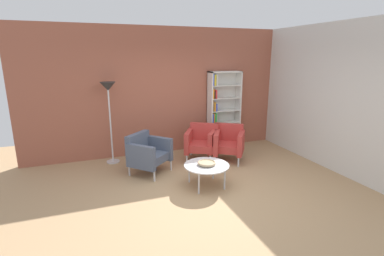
% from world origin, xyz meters
% --- Properties ---
extents(ground_plane, '(8.32, 8.32, 0.00)m').
position_xyz_m(ground_plane, '(0.00, 0.00, 0.00)').
color(ground_plane, tan).
extents(brick_back_panel, '(6.40, 0.12, 2.90)m').
position_xyz_m(brick_back_panel, '(0.00, 2.46, 1.45)').
color(brick_back_panel, '#9E5642').
rests_on(brick_back_panel, ground_plane).
extents(plaster_right_partition, '(0.12, 5.20, 2.90)m').
position_xyz_m(plaster_right_partition, '(2.86, 0.60, 1.45)').
color(plaster_right_partition, silver).
rests_on(plaster_right_partition, ground_plane).
extents(bookshelf_tall, '(0.80, 0.30, 1.90)m').
position_xyz_m(bookshelf_tall, '(1.33, 2.25, 0.94)').
color(bookshelf_tall, silver).
rests_on(bookshelf_tall, ground_plane).
extents(coffee_table_low, '(0.80, 0.80, 0.40)m').
position_xyz_m(coffee_table_low, '(0.14, 0.32, 0.37)').
color(coffee_table_low, silver).
rests_on(coffee_table_low, ground_plane).
extents(decorative_bowl, '(0.32, 0.32, 0.05)m').
position_xyz_m(decorative_bowl, '(0.14, 0.32, 0.43)').
color(decorative_bowl, tan).
rests_on(decorative_bowl, coffee_table_low).
extents(armchair_by_bookshelf, '(0.93, 0.91, 0.78)m').
position_xyz_m(armchair_by_bookshelf, '(0.59, 1.59, 0.41)').
color(armchair_by_bookshelf, '#B73833').
rests_on(armchair_by_bookshelf, ground_plane).
extents(armchair_spare_guest, '(0.95, 0.95, 0.78)m').
position_xyz_m(armchair_spare_guest, '(-0.72, 1.28, 0.41)').
color(armchair_spare_guest, '#4C566B').
rests_on(armchair_spare_guest, ground_plane).
extents(armchair_near_window, '(0.95, 0.93, 0.78)m').
position_xyz_m(armchair_near_window, '(1.07, 1.37, 0.41)').
color(armchair_near_window, '#B73833').
rests_on(armchair_near_window, ground_plane).
extents(floor_lamp_torchiere, '(0.32, 0.32, 1.74)m').
position_xyz_m(floor_lamp_torchiere, '(-1.32, 2.10, 1.45)').
color(floor_lamp_torchiere, silver).
rests_on(floor_lamp_torchiere, ground_plane).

